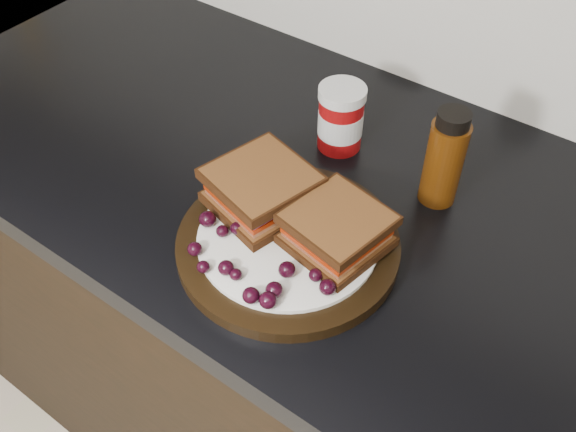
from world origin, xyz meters
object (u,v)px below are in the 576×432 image
condiment_jar (341,118)px  oil_bottle (445,158)px  sandwich_left (262,189)px  plate (288,244)px

condiment_jar → oil_bottle: size_ratio=0.71×
sandwich_left → condiment_jar: (0.00, 0.19, -0.00)m
sandwich_left → oil_bottle: (0.17, 0.17, 0.02)m
plate → sandwich_left: size_ratio=2.36×
plate → condiment_jar: bearing=105.6°
sandwich_left → condiment_jar: size_ratio=1.18×
oil_bottle → plate: bearing=-119.1°
plate → sandwich_left: 0.08m
sandwich_left → plate: bearing=-8.3°
plate → oil_bottle: 0.23m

